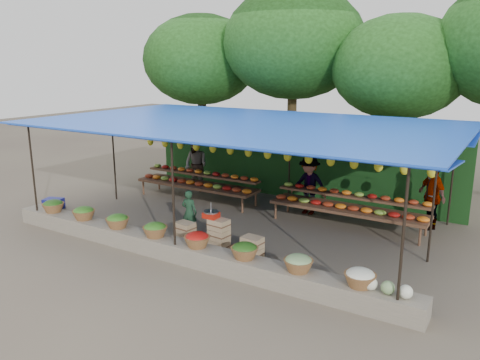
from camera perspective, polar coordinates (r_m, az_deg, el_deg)
The scene contains 16 objects.
ground at distance 12.87m, azimuth 0.32°, elevation -5.44°, with size 60.00×60.00×0.00m, color brown.
stone_curb at distance 10.69m, azimuth -7.38°, elevation -8.55°, with size 10.60×0.55×0.40m, color #6A6755.
stall_canopy at distance 12.30m, azimuth 0.47°, elevation 6.51°, with size 10.80×6.60×2.82m.
produce_baskets at distance 10.62m, azimuth -7.87°, elevation -6.62°, with size 8.98×0.58×0.34m.
netting_backdrop at distance 15.24m, azimuth 6.45°, elevation 2.39°, with size 10.60×0.06×2.50m, color #19471A.
tree_row at distance 17.48m, azimuth 12.54°, elevation 15.01°, with size 16.51×5.50×7.12m.
fruit_table_left at distance 15.11m, azimuth -5.14°, elevation -0.17°, with size 4.21×0.95×0.93m.
fruit_table_right at distance 12.88m, azimuth 13.11°, elevation -2.98°, with size 4.21×0.95×0.93m.
crate_counter at distance 11.07m, azimuth -2.70°, elevation -7.04°, with size 2.38×0.39×0.77m.
weighing_scale at distance 10.99m, azimuth -3.54°, elevation -4.18°, with size 0.35×0.35×0.38m.
vendor_seated at distance 12.09m, azimuth -6.20°, elevation -3.92°, with size 0.42×0.28×1.16m, color #1B3C26.
customer_left at distance 16.09m, azimuth -5.40°, elevation 1.83°, with size 0.89×0.70×1.84m, color slate.
customer_mid at distance 13.72m, azimuth 8.41°, elevation -0.63°, with size 1.11×0.64×1.72m, color slate.
customer_right at distance 13.36m, azimuth 22.30°, elevation -1.79°, with size 1.05×0.44×1.78m, color slate.
blue_crate_front at distance 13.40m, azimuth -18.80°, elevation -4.74°, with size 0.51×0.37×0.31m, color navy.
blue_crate_back at distance 15.27m, azimuth -21.77°, elevation -2.71°, with size 0.54×0.39×0.32m, color navy.
Camera 1 is at (6.26, -10.41, 4.26)m, focal length 35.00 mm.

